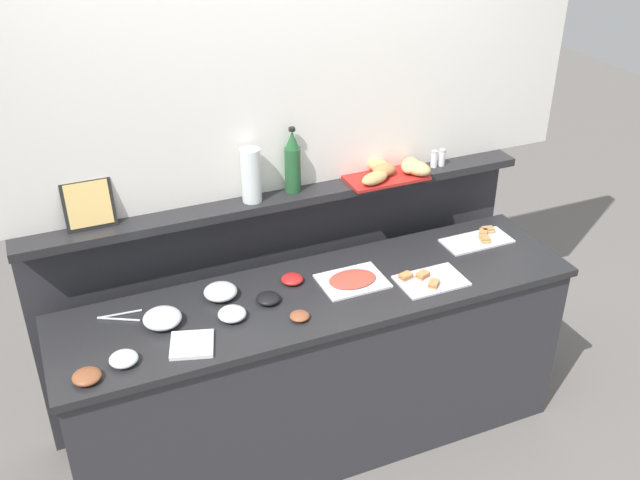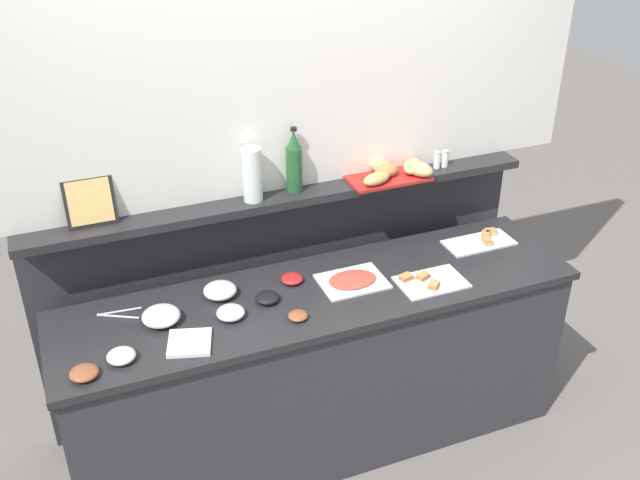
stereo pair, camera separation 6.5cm
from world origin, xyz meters
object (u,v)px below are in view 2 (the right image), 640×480
glass_bowl_large (231,313)px  pepper_shaker (445,159)px  wine_bottle_green (294,163)px  water_carafe (252,175)px  glass_bowl_extra (161,317)px  napkin_stack (190,343)px  glass_bowl_medium (220,291)px  condiment_bowl_teal (292,279)px  bread_basket (394,171)px  salt_shaker (437,160)px  condiment_bowl_cream (84,373)px  sandwich_platter_front (429,282)px  condiment_bowl_dark (267,298)px  cold_cuts_platter (352,281)px  glass_bowl_small (121,356)px  condiment_bowl_red (298,316)px  serving_tongs (118,314)px  framed_picture (90,202)px  sandwich_platter_rear (481,241)px

glass_bowl_large → pepper_shaker: pepper_shaker is taller
wine_bottle_green → water_carafe: (-0.21, -0.02, -0.01)m
glass_bowl_extra → water_carafe: 0.76m
napkin_stack → glass_bowl_extra: bearing=111.2°
glass_bowl_medium → condiment_bowl_teal: size_ratio=1.46×
wine_bottle_green → bread_basket: wine_bottle_green is taller
glass_bowl_extra → salt_shaker: bearing=13.8°
glass_bowl_medium → bread_basket: size_ratio=0.35×
pepper_shaker → wine_bottle_green: bearing=178.2°
glass_bowl_extra → napkin_stack: 0.21m
condiment_bowl_cream → pepper_shaker: 2.00m
sandwich_platter_front → condiment_bowl_dark: 0.74m
cold_cuts_platter → glass_bowl_large: (-0.59, -0.06, 0.01)m
sandwich_platter_front → condiment_bowl_teal: (-0.57, 0.24, 0.01)m
salt_shaker → glass_bowl_large: bearing=-160.0°
glass_bowl_small → water_carafe: 1.00m
cold_cuts_platter → wine_bottle_green: bearing=106.7°
sandwich_platter_front → glass_bowl_extra: size_ratio=1.89×
sandwich_platter_front → salt_shaker: size_ratio=3.50×
condiment_bowl_red → cold_cuts_platter: bearing=27.4°
glass_bowl_large → condiment_bowl_red: bearing=-23.6°
cold_cuts_platter → glass_bowl_large: 0.59m
condiment_bowl_cream → condiment_bowl_dark: bearing=15.4°
bread_basket → cold_cuts_platter: bearing=-136.3°
condiment_bowl_teal → bread_basket: (0.63, 0.25, 0.32)m
bread_basket → condiment_bowl_dark: bearing=-155.4°
glass_bowl_extra → serving_tongs: (-0.16, 0.12, -0.02)m
glass_bowl_medium → bread_basket: 1.04m
glass_bowl_extra → framed_picture: size_ratio=0.74×
salt_shaker → bread_basket: salt_shaker is taller
sandwich_platter_rear → serving_tongs: size_ratio=1.86×
condiment_bowl_dark → napkin_stack: (-0.38, -0.17, -0.01)m
condiment_bowl_cream → pepper_shaker: (1.88, 0.61, 0.33)m
condiment_bowl_dark → water_carafe: (0.07, 0.39, 0.41)m
sandwich_platter_rear → salt_shaker: size_ratio=3.99×
water_carafe → glass_bowl_medium: bearing=-133.0°
glass_bowl_small → pepper_shaker: size_ratio=1.29×
glass_bowl_large → glass_bowl_medium: glass_bowl_medium is taller
glass_bowl_large → cold_cuts_platter: bearing=5.4°
condiment_bowl_red → condiment_bowl_dark: 0.19m
glass_bowl_extra → condiment_bowl_red: (0.54, -0.19, -0.01)m
glass_bowl_medium → salt_shaker: salt_shaker is taller
wine_bottle_green → condiment_bowl_red: bearing=-109.3°
wine_bottle_green → salt_shaker: 0.76m
condiment_bowl_teal → salt_shaker: (0.88, 0.28, 0.33)m
glass_bowl_medium → wine_bottle_green: size_ratio=0.47×
condiment_bowl_cream → bread_basket: bearing=20.1°
sandwich_platter_front → salt_shaker: bearing=59.3°
sandwich_platter_front → condiment_bowl_cream: (-1.52, -0.08, 0.01)m
cold_cuts_platter → water_carafe: water_carafe is taller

